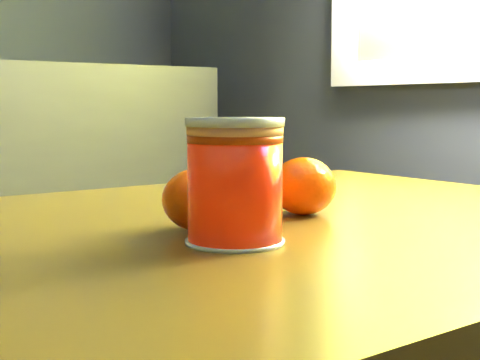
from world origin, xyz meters
TOP-DOWN VIEW (x-y plane):
  - table at (0.87, 0.02)m, footprint 0.93×0.66m
  - juice_glass at (0.82, -0.06)m, footprint 0.08×0.08m
  - orange_front at (0.82, 0.00)m, footprint 0.08×0.08m
  - orange_back at (0.96, 0.02)m, footprint 0.09×0.09m
  - orange_extra at (0.82, -0.05)m, footprint 0.07×0.07m

SIDE VIEW (x-z plane):
  - table at x=0.87m, z-range 0.25..0.93m
  - orange_extra at x=0.82m, z-range 0.68..0.73m
  - orange_front at x=0.82m, z-range 0.68..0.74m
  - orange_back at x=0.96m, z-range 0.68..0.74m
  - juice_glass at x=0.82m, z-range 0.68..0.78m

